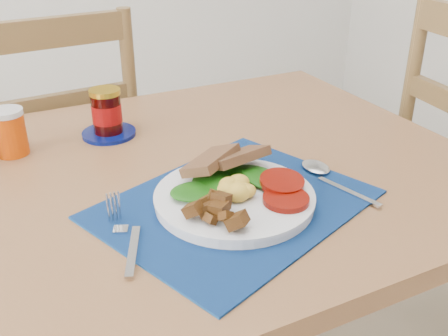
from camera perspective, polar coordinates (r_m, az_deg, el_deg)
name	(u,v)px	position (r m, az deg, el deg)	size (l,w,h in m)	color
table	(129,219)	(1.04, -10.34, -5.50)	(1.40, 0.90, 0.75)	brown
chair_far	(59,140)	(1.61, -17.53, 2.95)	(0.47, 0.45, 1.18)	brown
placemat	(234,204)	(0.91, 1.13, -3.95)	(0.44, 0.34, 0.00)	black
breakfast_plate	(233,195)	(0.89, 0.95, -3.00)	(0.27, 0.27, 0.07)	silver
fork	(125,237)	(0.83, -10.73, -7.37)	(0.06, 0.18, 0.00)	#B2B5BA
spoon	(325,174)	(1.01, 10.90, -0.69)	(0.05, 0.20, 0.01)	#B2B5BA
juice_glass	(10,133)	(1.16, -22.29, 3.51)	(0.07, 0.07, 0.09)	#D34205
jam_on_saucer	(107,115)	(1.19, -12.61, 5.62)	(0.12, 0.12, 0.11)	#050F55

